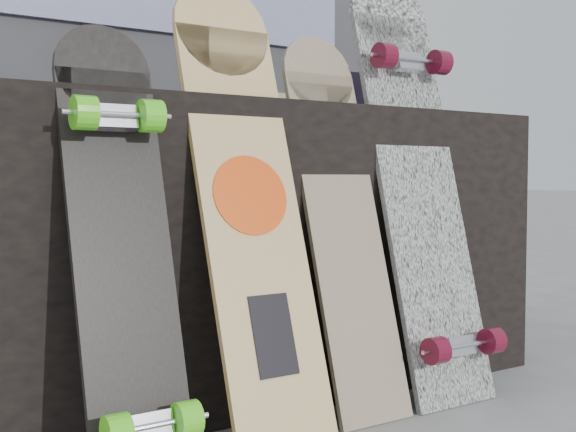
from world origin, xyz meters
TOP-DOWN VIEW (x-y plane):
  - ground at (0.00, 0.00)m, footprint 60.00×60.00m
  - vendor_table at (0.00, 0.50)m, footprint 1.60×0.60m
  - booth at (0.00, 1.35)m, footprint 2.40×0.22m
  - merch_box_purple at (-0.44, 0.63)m, footprint 0.18×0.12m
  - merch_box_small at (0.23, 0.48)m, footprint 0.14×0.14m
  - merch_box_flat at (0.11, 0.59)m, footprint 0.22×0.10m
  - longboard_geisha at (-0.25, 0.15)m, footprint 0.25×0.37m
  - longboard_celtic at (0.04, 0.18)m, footprint 0.22×0.30m
  - longboard_cascadia at (0.31, 0.18)m, footprint 0.28×0.39m
  - skateboard_dark at (-0.57, 0.11)m, footprint 0.21×0.33m

SIDE VIEW (x-z plane):
  - ground at x=0.00m, z-range 0.00..0.00m
  - vendor_table at x=0.00m, z-range 0.00..0.80m
  - skateboard_dark at x=-0.57m, z-range 0.01..0.95m
  - longboard_celtic at x=0.04m, z-range 0.03..1.02m
  - longboard_geisha at x=-0.25m, z-range 0.03..1.12m
  - longboard_cascadia at x=0.31m, z-range 0.02..1.23m
  - merch_box_flat at x=0.11m, z-range 0.80..0.86m
  - merch_box_purple at x=-0.44m, z-range 0.80..0.90m
  - merch_box_small at x=0.23m, z-range 0.80..0.92m
  - booth at x=0.00m, z-range 0.00..2.20m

